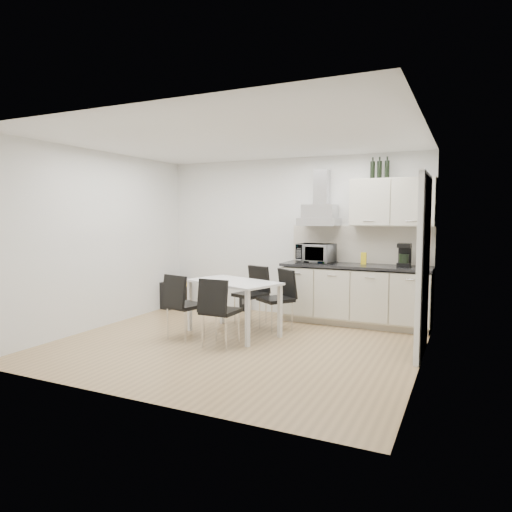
% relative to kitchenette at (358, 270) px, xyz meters
% --- Properties ---
extents(ground, '(4.50, 4.50, 0.00)m').
position_rel_kitchenette_xyz_m(ground, '(-1.18, -1.73, -0.83)').
color(ground, tan).
rests_on(ground, ground).
extents(wall_back, '(4.50, 0.10, 2.60)m').
position_rel_kitchenette_xyz_m(wall_back, '(-1.18, 0.27, 0.47)').
color(wall_back, white).
rests_on(wall_back, ground).
extents(wall_front, '(4.50, 0.10, 2.60)m').
position_rel_kitchenette_xyz_m(wall_front, '(-1.18, -3.73, 0.47)').
color(wall_front, white).
rests_on(wall_front, ground).
extents(wall_left, '(0.10, 4.00, 2.60)m').
position_rel_kitchenette_xyz_m(wall_left, '(-3.43, -1.73, 0.47)').
color(wall_left, white).
rests_on(wall_left, ground).
extents(wall_right, '(0.10, 4.00, 2.60)m').
position_rel_kitchenette_xyz_m(wall_right, '(1.07, -1.73, 0.47)').
color(wall_right, white).
rests_on(wall_right, ground).
extents(ceiling, '(4.50, 4.50, 0.00)m').
position_rel_kitchenette_xyz_m(ceiling, '(-1.18, -1.73, 1.77)').
color(ceiling, white).
rests_on(ceiling, wall_back).
extents(doorway, '(0.08, 1.04, 2.10)m').
position_rel_kitchenette_xyz_m(doorway, '(1.03, -1.18, 0.22)').
color(doorway, white).
rests_on(doorway, ground).
extents(kitchenette, '(2.22, 0.64, 2.52)m').
position_rel_kitchenette_xyz_m(kitchenette, '(0.00, 0.00, 0.00)').
color(kitchenette, beige).
rests_on(kitchenette, ground).
extents(dining_table, '(1.43, 1.09, 0.75)m').
position_rel_kitchenette_xyz_m(dining_table, '(-1.44, -1.31, -0.17)').
color(dining_table, white).
rests_on(dining_table, ground).
extents(chair_far_left, '(0.57, 0.61, 0.88)m').
position_rel_kitchenette_xyz_m(chair_far_left, '(-1.50, -0.66, -0.39)').
color(chair_far_left, black).
rests_on(chair_far_left, ground).
extents(chair_far_right, '(0.65, 0.66, 0.88)m').
position_rel_kitchenette_xyz_m(chair_far_right, '(-0.99, -0.86, -0.39)').
color(chair_far_right, black).
rests_on(chair_far_right, ground).
extents(chair_near_left, '(0.54, 0.59, 0.88)m').
position_rel_kitchenette_xyz_m(chair_near_left, '(-1.91, -1.79, -0.39)').
color(chair_near_left, black).
rests_on(chair_near_left, ground).
extents(chair_near_right, '(0.44, 0.50, 0.88)m').
position_rel_kitchenette_xyz_m(chair_near_right, '(-1.31, -1.91, -0.39)').
color(chair_near_right, black).
rests_on(chair_near_right, ground).
extents(guitar_amp, '(0.33, 0.60, 0.48)m').
position_rel_kitchenette_xyz_m(guitar_amp, '(-3.29, -0.08, -0.59)').
color(guitar_amp, black).
rests_on(guitar_amp, ground).
extents(floor_speaker, '(0.19, 0.18, 0.27)m').
position_rel_kitchenette_xyz_m(floor_speaker, '(-2.00, 0.17, -0.69)').
color(floor_speaker, black).
rests_on(floor_speaker, ground).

